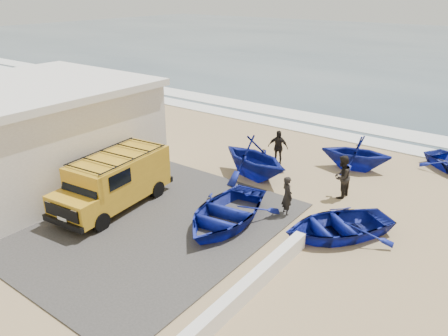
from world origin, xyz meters
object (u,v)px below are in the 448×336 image
Objects in this scene: boat_far_left at (356,152)px; van at (115,179)px; fisherman_back at (278,147)px; building at (30,132)px; fisherman_middle at (342,177)px; parapet at (251,285)px; boat_near_left at (225,213)px; boat_mid_left at (254,157)px; fisherman_front at (287,196)px; boat_near_right at (337,225)px.

van is at bearing -47.85° from boat_far_left.
building is at bearing -149.00° from fisherman_back.
boat_far_left is at bearing 40.31° from building.
van is 2.82× the size of fisherman_middle.
boat_near_left is at bearing 137.26° from parapet.
boat_mid_left is 3.73m from fisherman_front.
boat_near_right is (7.97, 3.11, -0.74)m from van.
building is 5.46× the size of fisherman_back.
van is 1.39× the size of boat_mid_left.
van is (-7.28, 1.29, 0.88)m from parapet.
fisherman_middle is 1.07× the size of fisherman_back.
fisherman_middle is (-0.44, 7.37, 0.64)m from parapet.
building is 2.36× the size of boat_near_right.
building is 11.47m from fisherman_back.
parapet is 1.62× the size of boat_mid_left.
fisherman_front is at bearing -151.45° from boat_near_right.
boat_far_left reaches higher than parapet.
boat_far_left is (3.37, 3.72, -0.13)m from boat_mid_left.
building is 13.69m from fisherman_middle.
fisherman_back is (-3.32, -1.64, 0.01)m from boat_far_left.
fisherman_middle is 4.31m from fisherman_back.
boat_near_left is 2.81× the size of fisherman_front.
boat_near_left is 6.49m from fisherman_back.
boat_mid_left is at bearing -105.13° from fisherman_back.
boat_far_left is at bearing 50.76° from van.
fisherman_middle reaches higher than boat_far_left.
boat_near_right is at bearing 81.06° from parapet.
fisherman_middle reaches higher than fisherman_back.
fisherman_front reaches higher than parapet.
boat_far_left is at bearing 68.90° from boat_near_left.
fisherman_front is at bearing 45.66° from boat_near_left.
fisherman_middle is at bearing 93.43° from parapet.
boat_mid_left is (-1.51, 4.23, 0.52)m from boat_near_left.
boat_near_right is 5.78m from boat_mid_left.
boat_near_left is 8.17m from boat_far_left.
parapet is 1.16× the size of van.
van reaches higher than fisherman_middle.
parapet is 7.41m from fisherman_middle.
building is 2.53× the size of boat_mid_left.
fisherman_middle reaches higher than parapet.
building reaches higher than parapet.
fisherman_front reaches higher than boat_near_right.
fisherman_back is (-2.92, 4.33, 0.07)m from fisherman_front.
boat_mid_left is (-5.16, 2.56, 0.57)m from boat_near_right.
van is 1.16× the size of boat_near_left.
boat_near_left is 4.01m from boat_near_right.
boat_near_right is at bearing -101.99° from boat_mid_left.
fisherman_back is at bearing -110.32° from fisherman_middle.
parapet is 3.49× the size of fisherman_back.
fisherman_middle is at bearing -69.71° from boat_mid_left.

